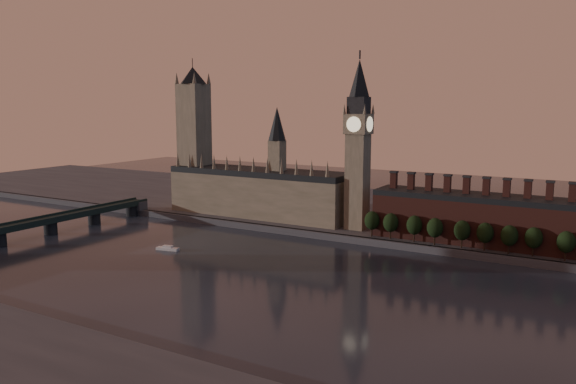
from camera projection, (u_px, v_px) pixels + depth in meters
name	position (u px, v px, depth m)	size (l,w,h in m)	color
ground	(241.00, 280.00, 256.59)	(900.00, 900.00, 0.00)	black
north_bank	(381.00, 212.00, 408.65)	(900.00, 182.00, 4.00)	#4E4D53
palace_of_westminster	(259.00, 190.00, 383.41)	(130.00, 30.30, 74.00)	gray
victoria_tower	(194.00, 133.00, 405.16)	(24.00, 24.00, 108.00)	gray
big_ben	(358.00, 143.00, 337.02)	(15.00, 15.00, 107.00)	gray
chimney_block	(475.00, 218.00, 308.47)	(110.00, 25.00, 37.00)	#572821
embankment_tree_0	(372.00, 221.00, 322.70)	(8.60, 8.60, 14.88)	black
embankment_tree_1	(391.00, 223.00, 317.01)	(8.60, 8.60, 14.88)	black
embankment_tree_2	(414.00, 225.00, 310.42)	(8.60, 8.60, 14.88)	black
embankment_tree_3	(435.00, 228.00, 303.63)	(8.60, 8.60, 14.88)	black
embankment_tree_4	(462.00, 230.00, 297.38)	(8.60, 8.60, 14.88)	black
embankment_tree_5	(485.00, 233.00, 291.71)	(8.60, 8.60, 14.88)	black
embankment_tree_6	(509.00, 236.00, 285.45)	(8.60, 8.60, 14.88)	black
embankment_tree_7	(534.00, 238.00, 280.73)	(8.60, 8.60, 14.88)	black
embankment_tree_8	(566.00, 242.00, 272.22)	(8.60, 8.60, 14.88)	black
westminster_bridge	(21.00, 228.00, 329.68)	(14.00, 200.00, 11.55)	#1B2A25
river_boat	(168.00, 248.00, 309.47)	(13.30, 6.28, 2.56)	silver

